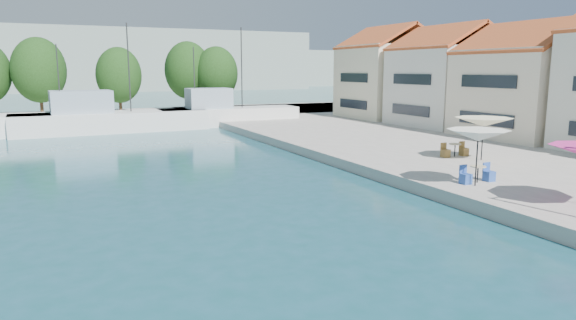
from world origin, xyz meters
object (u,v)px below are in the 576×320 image
trawler_03 (107,120)px  umbrella_cream (484,122)px  umbrella_white (478,135)px  trawler_04 (226,115)px

trawler_03 → umbrella_cream: (17.26, -28.02, 1.68)m
trawler_03 → umbrella_white: size_ratio=6.37×
umbrella_white → umbrella_cream: umbrella_white is taller
trawler_04 → umbrella_cream: bearing=-78.6°
trawler_03 → trawler_04: size_ratio=1.22×
trawler_03 → umbrella_cream: trawler_03 is taller
trawler_03 → trawler_04: (11.52, 0.67, 0.00)m
umbrella_white → umbrella_cream: (5.14, 4.76, -0.08)m
trawler_03 → trawler_04: same height
trawler_03 → trawler_04: bearing=1.1°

